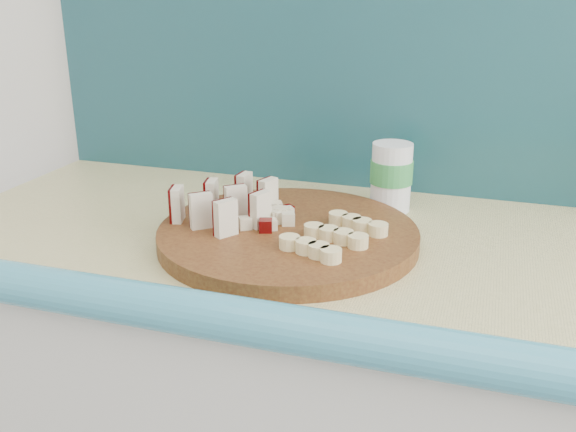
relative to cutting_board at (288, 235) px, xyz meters
The scene contains 5 objects.
cutting_board is the anchor object (origin of this frame).
apple_wedges 0.11m from the cutting_board, behind, with size 0.16×0.18×0.06m.
apple_chunks 0.03m from the cutting_board, 162.38° to the left, with size 0.06×0.06×0.02m.
banana_slices 0.09m from the cutting_board, 19.56° to the right, with size 0.14×0.17×0.02m.
canister 0.25m from the cutting_board, 58.46° to the left, with size 0.08×0.08×0.12m.
Camera 1 is at (-0.10, 0.56, 1.30)m, focal length 40.00 mm.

